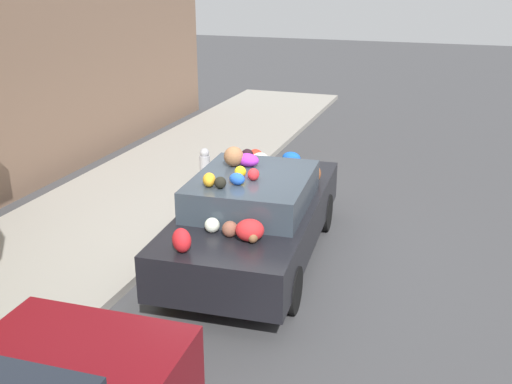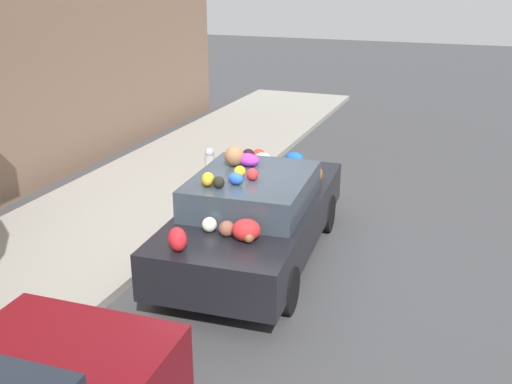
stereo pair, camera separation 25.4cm
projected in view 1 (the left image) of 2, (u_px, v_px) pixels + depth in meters
ground_plane at (245, 256)px, 8.93m from camera, size 60.00×60.00×0.00m
sidewalk_curb at (89, 229)px, 9.73m from camera, size 24.00×3.20×0.12m
fire_hydrant at (205, 166)px, 11.53m from camera, size 0.20×0.20×0.70m
art_car at (255, 214)px, 8.60m from camera, size 4.32×2.04×1.64m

